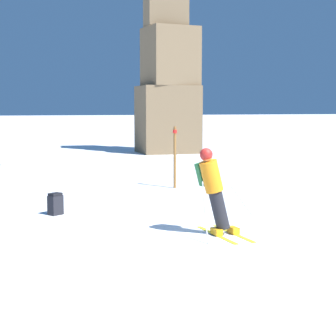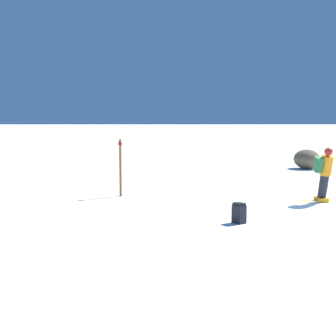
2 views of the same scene
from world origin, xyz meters
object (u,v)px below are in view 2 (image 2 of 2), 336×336
object	(u,v)px
skier	(324,172)
exposed_boulder_1	(307,159)
spare_backpack	(239,213)
trail_marker	(120,165)

from	to	relation	value
skier	exposed_boulder_1	bearing A→B (deg)	-18.53
spare_backpack	exposed_boulder_1	size ratio (longest dim) A/B	0.34
skier	trail_marker	bearing A→B (deg)	74.22
skier	spare_backpack	size ratio (longest dim) A/B	3.42
spare_backpack	exposed_boulder_1	world-z (taller)	exposed_boulder_1
spare_backpack	trail_marker	world-z (taller)	trail_marker
skier	spare_backpack	bearing A→B (deg)	127.45
skier	spare_backpack	distance (m)	4.03
trail_marker	spare_backpack	bearing A→B (deg)	-139.93
skier	exposed_boulder_1	size ratio (longest dim) A/B	1.15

